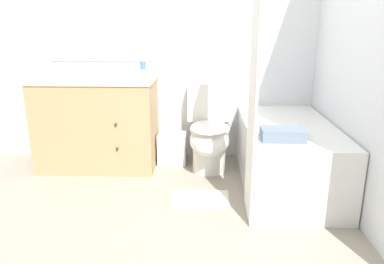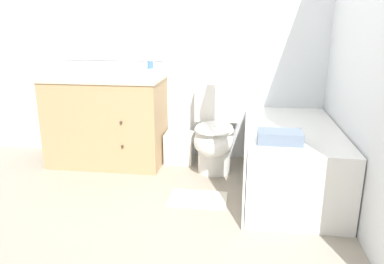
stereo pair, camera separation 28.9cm
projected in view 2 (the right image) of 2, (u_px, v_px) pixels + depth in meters
ground_plane at (154, 236)px, 2.41m from camera, size 14.00×14.00×0.00m
wall_back at (188, 30)px, 3.53m from camera, size 8.00×0.06×2.50m
wall_right at (359, 33)px, 2.60m from camera, size 0.05×2.53×2.50m
vanity_cabinet at (107, 119)px, 3.57m from camera, size 1.09×0.60×0.84m
sink_faucet at (111, 70)px, 3.63m from camera, size 0.14×0.12×0.12m
toilet at (215, 133)px, 3.38m from camera, size 0.41×0.70×0.77m
bathtub at (290, 158)px, 3.01m from camera, size 0.71×1.37×0.53m
shower_curtain at (249, 74)px, 2.36m from camera, size 0.01×0.37×2.00m
wastebasket at (179, 148)px, 3.64m from camera, size 0.27×0.23×0.29m
tissue_box at (148, 73)px, 3.38m from camera, size 0.13×0.13×0.11m
soap_dispenser at (150, 69)px, 3.35m from camera, size 0.05×0.05×0.18m
hand_towel_folded at (58, 73)px, 3.34m from camera, size 0.27×0.16×0.08m
bath_towel_folded at (280, 137)px, 2.54m from camera, size 0.30×0.19×0.08m
bath_mat at (198, 199)px, 2.89m from camera, size 0.44×0.29×0.02m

